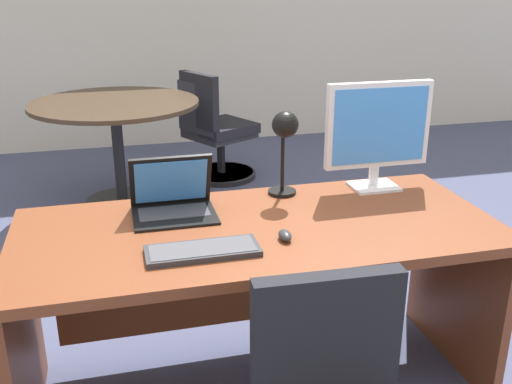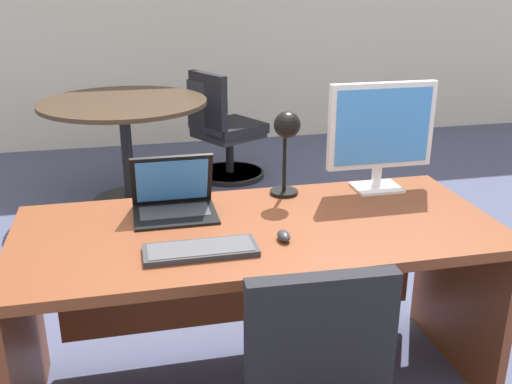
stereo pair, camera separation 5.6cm
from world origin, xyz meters
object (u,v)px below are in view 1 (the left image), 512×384
(keyboard, at_px, (203,251))
(meeting_chair_far, at_px, (214,140))
(mouse, at_px, (285,235))
(desk_lamp, at_px, (285,136))
(monitor, at_px, (378,129))
(desk, at_px, (255,267))
(meeting_chair_near, at_px, (216,136))
(laptop, at_px, (172,195))
(meeting_table, at_px, (116,128))

(keyboard, relative_size, meeting_chair_far, 0.47)
(mouse, relative_size, meeting_chair_far, 0.10)
(mouse, bearing_deg, keyboard, -173.28)
(mouse, distance_m, desk_lamp, 0.51)
(monitor, distance_m, mouse, 0.73)
(desk, relative_size, keyboard, 4.70)
(keyboard, bearing_deg, meeting_chair_near, 78.75)
(monitor, distance_m, laptop, 0.91)
(monitor, bearing_deg, keyboard, -151.41)
(mouse, bearing_deg, monitor, 38.10)
(meeting_table, bearing_deg, keyboard, -84.67)
(desk_lamp, height_order, meeting_chair_near, desk_lamp)
(laptop, height_order, keyboard, laptop)
(meeting_table, height_order, meeting_chair_far, meeting_chair_far)
(monitor, relative_size, keyboard, 1.21)
(keyboard, bearing_deg, meeting_chair_far, 79.03)
(keyboard, height_order, meeting_table, meeting_table)
(monitor, bearing_deg, desk_lamp, 179.08)
(desk, xyz_separation_m, mouse, (0.06, -0.19, 0.22))
(desk, height_order, meeting_chair_near, meeting_chair_near)
(desk, relative_size, desk_lamp, 4.95)
(desk, relative_size, meeting_chair_near, 2.02)
(meeting_chair_near, bearing_deg, meeting_table, -152.78)
(mouse, bearing_deg, meeting_chair_far, 84.85)
(monitor, relative_size, meeting_chair_far, 0.57)
(desk_lamp, bearing_deg, meeting_table, 108.28)
(meeting_table, bearing_deg, meeting_chair_near, 27.22)
(meeting_table, distance_m, meeting_chair_near, 0.92)
(mouse, height_order, desk_lamp, desk_lamp)
(meeting_chair_near, bearing_deg, desk, -97.07)
(laptop, xyz_separation_m, desk_lamp, (0.48, 0.07, 0.19))
(desk, height_order, keyboard, keyboard)
(keyboard, height_order, desk_lamp, desk_lamp)
(mouse, relative_size, meeting_chair_near, 0.09)
(meeting_chair_far, bearing_deg, laptop, -103.82)
(laptop, relative_size, meeting_chair_near, 0.36)
(meeting_chair_near, bearing_deg, mouse, -95.40)
(laptop, bearing_deg, mouse, -45.20)
(desk, height_order, mouse, mouse)
(meeting_chair_far, bearing_deg, mouse, -95.15)
(monitor, relative_size, laptop, 1.46)
(desk, xyz_separation_m, meeting_chair_near, (0.32, 2.61, -0.17))
(laptop, xyz_separation_m, keyboard, (0.05, -0.39, -0.06))
(mouse, bearing_deg, desk_lamp, 73.86)
(monitor, bearing_deg, mouse, -141.90)
(monitor, bearing_deg, desk, -159.14)
(desk, bearing_deg, mouse, -73.08)
(keyboard, xyz_separation_m, meeting_chair_near, (0.57, 2.84, -0.38))
(mouse, distance_m, meeting_table, 2.46)
(keyboard, relative_size, meeting_table, 0.32)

